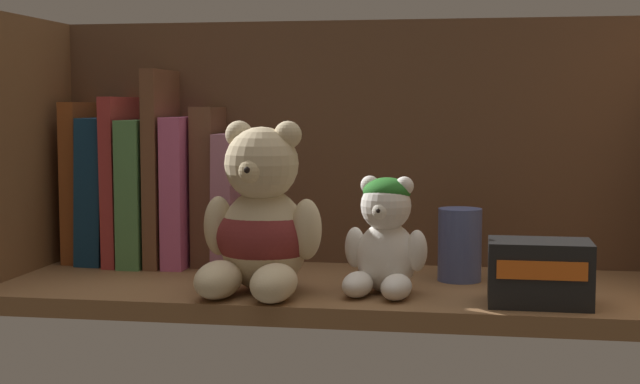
% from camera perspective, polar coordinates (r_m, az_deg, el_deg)
% --- Properties ---
extents(shelf_board, '(0.73, 0.26, 0.02)m').
position_cam_1_polar(shelf_board, '(1.02, 1.14, -6.17)').
color(shelf_board, brown).
rests_on(shelf_board, ground).
extents(shelf_back_panel, '(0.75, 0.01, 0.32)m').
position_cam_1_polar(shelf_back_panel, '(1.13, 2.17, 2.53)').
color(shelf_back_panel, brown).
rests_on(shelf_back_panel, ground).
extents(shelf_side_panel_left, '(0.02, 0.28, 0.32)m').
position_cam_1_polar(shelf_side_panel_left, '(1.12, -18.09, 2.23)').
color(shelf_side_panel_left, brown).
rests_on(shelf_side_panel_left, ground).
extents(book_0, '(0.02, 0.10, 0.20)m').
position_cam_1_polar(book_0, '(1.20, -14.32, 0.64)').
color(book_0, '#9C4E23').
rests_on(book_0, shelf_board).
extents(book_1, '(0.04, 0.12, 0.18)m').
position_cam_1_polar(book_1, '(1.19, -12.99, 0.16)').
color(book_1, navy).
rests_on(book_1, shelf_board).
extents(book_2, '(0.02, 0.14, 0.20)m').
position_cam_1_polar(book_2, '(1.17, -11.75, 0.76)').
color(book_2, '#B03737').
rests_on(book_2, shelf_board).
extents(book_3, '(0.03, 0.15, 0.18)m').
position_cam_1_polar(book_3, '(1.17, -10.54, 0.07)').
color(book_3, '#528D50').
rests_on(book_3, shelf_board).
extents(book_4, '(0.02, 0.14, 0.24)m').
position_cam_1_polar(book_4, '(1.16, -9.34, 1.53)').
color(book_4, brown).
rests_on(book_4, shelf_board).
extents(book_5, '(0.03, 0.14, 0.18)m').
position_cam_1_polar(book_5, '(1.15, -8.14, 0.12)').
color(book_5, '#CE5D93').
rests_on(book_5, shelf_board).
extents(book_6, '(0.03, 0.09, 0.19)m').
position_cam_1_polar(book_6, '(1.14, -6.71, 0.40)').
color(book_6, brown).
rests_on(book_6, shelf_board).
extents(book_7, '(0.03, 0.13, 0.16)m').
position_cam_1_polar(book_7, '(1.13, -5.31, -0.41)').
color(book_7, '#AC6D8B').
rests_on(book_7, shelf_board).
extents(teddy_bear_larger, '(0.13, 0.14, 0.18)m').
position_cam_1_polar(teddy_bear_larger, '(0.96, -3.62, -2.06)').
color(teddy_bear_larger, beige).
rests_on(teddy_bear_larger, shelf_board).
extents(teddy_bear_smaller, '(0.09, 0.09, 0.12)m').
position_cam_1_polar(teddy_bear_smaller, '(0.95, 4.02, -2.85)').
color(teddy_bear_smaller, white).
rests_on(teddy_bear_smaller, shelf_board).
extents(pillar_candle, '(0.05, 0.05, 0.08)m').
position_cam_1_polar(pillar_candle, '(1.03, 8.58, -3.22)').
color(pillar_candle, '#4C5B99').
rests_on(pillar_candle, shelf_board).
extents(small_product_box, '(0.10, 0.07, 0.06)m').
position_cam_1_polar(small_product_box, '(0.93, 13.34, -4.85)').
color(small_product_box, black).
rests_on(small_product_box, shelf_board).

